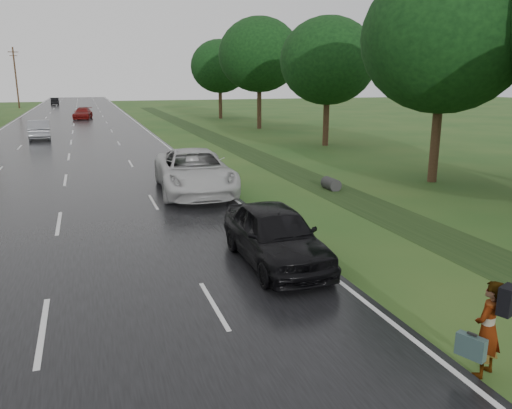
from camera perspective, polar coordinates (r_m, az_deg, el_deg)
The scene contains 17 objects.
ground at distance 11.08m, azimuth -23.19°, elevation -13.24°, with size 220.00×220.00×0.00m, color #234B1A.
road at distance 55.10m, azimuth -20.14°, elevation 8.26°, with size 14.00×180.00×0.04m, color black.
edge_stripe_east at distance 55.38m, azimuth -13.09°, elevation 8.81°, with size 0.12×180.00×0.01m, color silver.
edge_stripe_west at distance 55.65m, azimuth -27.15°, elevation 7.65°, with size 0.12×180.00×0.01m, color silver.
center_line at distance 55.10m, azimuth -20.15°, elevation 8.29°, with size 0.12×180.00×0.01m, color silver.
drainage_ditch at distance 30.80m, azimuth 1.11°, elevation 5.12°, with size 2.20×120.00×0.56m.
utility_pole_distant at distance 95.44m, azimuth -25.76°, elevation 13.01°, with size 1.60×0.26×10.00m.
tree_east_b at distance 25.51m, azimuth 20.72°, elevation 17.35°, with size 7.60×7.60×10.11m.
tree_east_c at distance 37.96m, azimuth 8.23°, elevation 15.93°, with size 7.00×7.00×9.29m.
tree_east_d at distance 50.75m, azimuth 0.39°, elevation 16.74°, with size 8.00×8.00×10.76m.
tree_east_f at distance 64.03m, azimuth -4.16°, elevation 15.48°, with size 7.20×7.20×9.62m.
pedestrian at distance 9.34m, azimuth 25.00°, elevation -12.67°, with size 0.90×0.70×1.70m.
white_pickup at distance 22.00m, azimuth -7.06°, elevation 3.79°, with size 3.05×6.62×1.84m, color #BABABA.
dark_sedan at distance 13.37m, azimuth 2.22°, elevation -3.46°, with size 1.89×4.70×1.60m, color black.
silver_sedan at distance 45.47m, azimuth -23.56°, elevation 7.88°, with size 1.64×4.71×1.55m, color gray.
far_car_red at distance 66.30m, azimuth -19.20°, elevation 9.81°, with size 1.91×4.71×1.37m, color #690D0B.
far_car_dark at distance 104.16m, azimuth -22.03°, elevation 10.88°, with size 1.44×4.12×1.36m, color black.
Camera 1 is at (1.12, -9.88, 4.89)m, focal length 35.00 mm.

